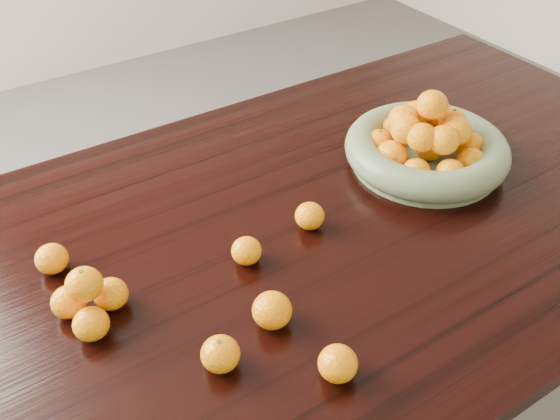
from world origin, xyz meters
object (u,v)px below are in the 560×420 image
orange_pyramid (89,301)px  dining_table (285,267)px  fruit_bowl (427,146)px  loose_orange_0 (220,354)px

orange_pyramid → dining_table: bearing=1.1°
dining_table → orange_pyramid: orange_pyramid is taller
fruit_bowl → loose_orange_0: (-0.64, -0.24, -0.02)m
dining_table → loose_orange_0: 0.35m
orange_pyramid → loose_orange_0: size_ratio=2.05×
dining_table → fruit_bowl: (0.38, 0.03, 0.14)m
fruit_bowl → loose_orange_0: bearing=-159.7°
fruit_bowl → loose_orange_0: 0.68m
fruit_bowl → dining_table: bearing=-175.7°
fruit_bowl → loose_orange_0: size_ratio=5.89×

